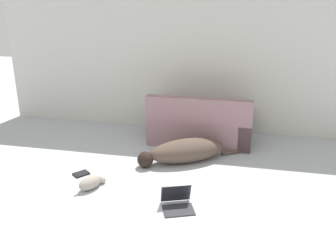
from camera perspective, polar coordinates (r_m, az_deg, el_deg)
wall_back at (r=6.51m, az=2.08°, el=10.40°), size 6.49×0.06×2.55m
couch at (r=6.13m, az=4.91°, el=0.02°), size 1.64×0.79×0.82m
dog at (r=5.44m, az=2.55°, el=-3.83°), size 1.45×0.96×0.33m
cat at (r=4.86m, az=-11.60°, el=-8.39°), size 0.31×0.47×0.18m
laptop_open at (r=4.40m, az=1.37°, el=-11.22°), size 0.45×0.44×0.26m
book_black at (r=5.25m, az=-13.10°, el=-7.10°), size 0.24×0.25×0.02m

